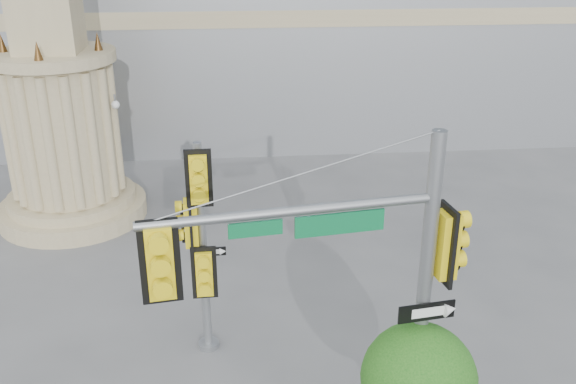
{
  "coord_description": "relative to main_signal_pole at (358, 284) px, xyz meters",
  "views": [
    {
      "loc": [
        -1.03,
        -9.52,
        8.49
      ],
      "look_at": [
        0.01,
        2.0,
        3.56
      ],
      "focal_mm": 40.0,
      "sensor_mm": 36.0,
      "label": 1
    }
  ],
  "objects": [
    {
      "name": "main_signal_pole",
      "position": [
        0.0,
        0.0,
        0.0
      ],
      "size": [
        4.55,
        1.04,
        5.88
      ],
      "rotation": [
        0.0,
        0.0,
        0.14
      ],
      "color": "slate",
      "rests_on": "ground"
    },
    {
      "name": "secondary_signal_pole",
      "position": [
        -2.45,
        3.55,
        -0.92
      ],
      "size": [
        0.8,
        0.59,
        4.64
      ],
      "rotation": [
        0.0,
        0.0,
        0.04
      ],
      "color": "slate",
      "rests_on": "ground"
    },
    {
      "name": "street_tree",
      "position": [
        1.02,
        -0.13,
        -1.76
      ],
      "size": [
        1.83,
        1.79,
        2.86
      ],
      "color": "tan",
      "rests_on": "ground"
    },
    {
      "name": "monument",
      "position": [
        -6.69,
        10.65,
        1.88
      ],
      "size": [
        4.4,
        4.4,
        16.6
      ],
      "color": "tan",
      "rests_on": "ground"
    }
  ]
}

